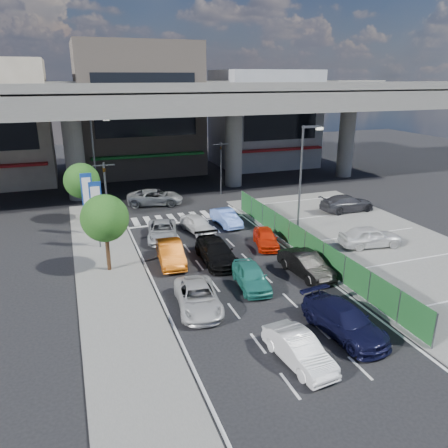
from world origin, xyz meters
name	(u,v)px	position (x,y,z in m)	size (l,w,h in m)	color
ground	(241,281)	(0.00, 0.00, 0.00)	(120.00, 120.00, 0.00)	black
parking_lot	(376,245)	(11.00, 2.00, 0.03)	(12.00, 28.00, 0.06)	#626260
sidewalk_left	(110,270)	(-7.00, 4.00, 0.06)	(4.00, 30.00, 0.12)	#626260
fence_run	(313,249)	(5.30, 1.00, 0.90)	(0.16, 22.00, 1.80)	#1C5124
expressway	(157,103)	(0.00, 22.00, 8.76)	(64.00, 14.00, 10.75)	slate
building_center	(139,109)	(0.00, 32.97, 7.49)	(14.00, 10.90, 15.00)	gray
building_east	(263,119)	(16.00, 31.97, 5.99)	(12.00, 10.90, 12.00)	gray
traffic_light_left	(105,179)	(-6.20, 12.00, 3.94)	(1.60, 1.24, 5.20)	#595B60
traffic_light_right	(221,155)	(5.50, 19.00, 3.94)	(1.60, 1.24, 5.20)	#595B60
street_lamp_right	(303,171)	(7.17, 6.00, 4.77)	(1.65, 0.22, 8.00)	#595B60
street_lamp_left	(96,155)	(-6.33, 18.00, 4.77)	(1.65, 0.22, 8.00)	#595B60
signboard_near	(96,206)	(-7.20, 7.99, 3.06)	(0.80, 0.14, 4.70)	#595B60
signboard_far	(87,195)	(-7.60, 10.99, 3.06)	(0.80, 0.14, 4.70)	#595B60
tree_near	(105,218)	(-7.00, 4.00, 3.39)	(2.80, 2.80, 4.80)	#382314
tree_far	(82,181)	(-7.80, 14.50, 3.39)	(2.80, 2.80, 4.80)	#382314
hatch_white_back_mid	(299,349)	(-0.59, -7.81, 0.63)	(1.33, 3.81, 1.25)	white
minivan_navy_back	(344,320)	(2.42, -6.61, 0.69)	(1.93, 4.76, 1.38)	black
sedan_white_mid_left	(198,297)	(-3.21, -2.13, 0.62)	(2.06, 4.46, 1.24)	silver
taxi_teal_mid	(251,276)	(0.29, -0.82, 0.66)	(1.55, 3.86, 1.31)	#2A8476
hatch_black_mid_right	(306,265)	(3.93, -0.56, 0.69)	(1.46, 4.19, 1.38)	black
taxi_orange_left	(171,253)	(-3.21, 3.92, 0.69)	(1.46, 4.19, 1.38)	#BE540E
sedan_black_mid	(216,252)	(-0.43, 3.17, 0.69)	(1.93, 4.76, 1.38)	black
taxi_orange_right	(266,238)	(3.68, 4.50, 0.61)	(1.44, 3.59, 1.22)	red
wagon_silver_front_left	(162,231)	(-2.77, 8.36, 0.62)	(2.07, 4.49, 1.25)	#A6A9AE
sedan_white_front_mid	(198,224)	(0.07, 8.95, 0.63)	(1.49, 3.70, 1.26)	silver
kei_truck_front_right	(226,217)	(2.67, 9.77, 0.62)	(1.32, 3.78, 1.25)	#638CF0
crossing_wagon_silver	(155,197)	(-1.46, 17.46, 0.70)	(2.33, 5.06, 1.41)	#9C9FA3
parked_sedan_white	(370,236)	(10.38, 1.93, 0.79)	(1.72, 4.28, 1.46)	silver
parked_sedan_dgrey	(347,203)	(13.82, 9.57, 0.77)	(1.98, 4.86, 1.41)	#343439
traffic_cone	(289,228)	(6.49, 6.35, 0.38)	(0.33, 0.33, 0.64)	#F6530D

